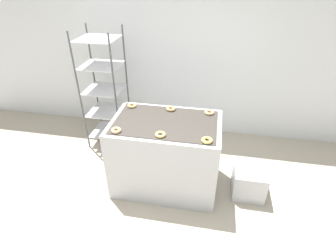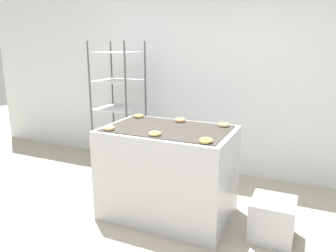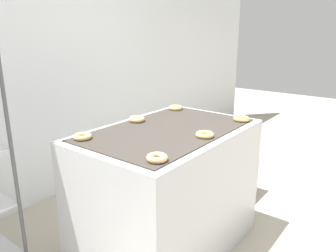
{
  "view_description": "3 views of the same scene",
  "coord_description": "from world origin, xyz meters",
  "px_view_note": "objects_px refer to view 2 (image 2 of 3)",
  "views": [
    {
      "loc": [
        0.51,
        -1.91,
        2.55
      ],
      "look_at": [
        0.0,
        0.82,
        0.81
      ],
      "focal_mm": 28.0,
      "sensor_mm": 36.0,
      "label": 1
    },
    {
      "loc": [
        1.31,
        -2.23,
        1.8
      ],
      "look_at": [
        0.0,
        0.67,
        0.98
      ],
      "focal_mm": 35.0,
      "sensor_mm": 36.0,
      "label": 2
    },
    {
      "loc": [
        -1.74,
        -0.65,
        1.63
      ],
      "look_at": [
        0.0,
        0.67,
        0.98
      ],
      "focal_mm": 35.0,
      "sensor_mm": 36.0,
      "label": 3
    }
  ],
  "objects_px": {
    "donut_near_right": "(206,140)",
    "fryer_machine": "(168,173)",
    "baking_rack_cart": "(119,108)",
    "donut_far_left": "(139,116)",
    "glaze_bin": "(272,219)",
    "donut_near_center": "(155,134)",
    "donut_far_center": "(180,120)",
    "donut_near_left": "(109,128)",
    "donut_far_right": "(224,125)"
  },
  "relations": [
    {
      "from": "fryer_machine",
      "to": "donut_far_right",
      "type": "xyz_separation_m",
      "value": [
        0.49,
        0.29,
        0.5
      ]
    },
    {
      "from": "donut_near_left",
      "to": "donut_far_right",
      "type": "bearing_deg",
      "value": 31.25
    },
    {
      "from": "donut_near_right",
      "to": "donut_far_center",
      "type": "height_order",
      "value": "donut_far_center"
    },
    {
      "from": "fryer_machine",
      "to": "donut_near_center",
      "type": "bearing_deg",
      "value": -89.98
    },
    {
      "from": "donut_far_center",
      "to": "donut_near_right",
      "type": "bearing_deg",
      "value": -51.4
    },
    {
      "from": "baking_rack_cart",
      "to": "fryer_machine",
      "type": "bearing_deg",
      "value": -36.69
    },
    {
      "from": "fryer_machine",
      "to": "glaze_bin",
      "type": "distance_m",
      "value": 1.11
    },
    {
      "from": "fryer_machine",
      "to": "baking_rack_cart",
      "type": "distance_m",
      "value": 1.45
    },
    {
      "from": "donut_far_center",
      "to": "donut_far_right",
      "type": "bearing_deg",
      "value": -0.85
    },
    {
      "from": "donut_near_center",
      "to": "donut_far_center",
      "type": "height_order",
      "value": "donut_far_center"
    },
    {
      "from": "fryer_machine",
      "to": "donut_near_left",
      "type": "bearing_deg",
      "value": -148.37
    },
    {
      "from": "glaze_bin",
      "to": "donut_near_left",
      "type": "distance_m",
      "value": 1.78
    },
    {
      "from": "donut_far_center",
      "to": "donut_far_right",
      "type": "distance_m",
      "value": 0.49
    },
    {
      "from": "donut_near_left",
      "to": "glaze_bin",
      "type": "bearing_deg",
      "value": 11.13
    },
    {
      "from": "baking_rack_cart",
      "to": "donut_far_left",
      "type": "bearing_deg",
      "value": -41.29
    },
    {
      "from": "donut_near_left",
      "to": "donut_near_right",
      "type": "distance_m",
      "value": 1.0
    },
    {
      "from": "glaze_bin",
      "to": "donut_near_left",
      "type": "bearing_deg",
      "value": -168.87
    },
    {
      "from": "baking_rack_cart",
      "to": "donut_near_right",
      "type": "height_order",
      "value": "baking_rack_cart"
    },
    {
      "from": "baking_rack_cart",
      "to": "donut_near_right",
      "type": "distance_m",
      "value": 1.97
    },
    {
      "from": "glaze_bin",
      "to": "donut_far_right",
      "type": "relative_size",
      "value": 3.35
    },
    {
      "from": "donut_near_right",
      "to": "glaze_bin",
      "type": "bearing_deg",
      "value": 29.05
    },
    {
      "from": "glaze_bin",
      "to": "donut_far_center",
      "type": "xyz_separation_m",
      "value": [
        -1.06,
        0.3,
        0.79
      ]
    },
    {
      "from": "donut_near_center",
      "to": "donut_far_right",
      "type": "relative_size",
      "value": 0.99
    },
    {
      "from": "donut_far_left",
      "to": "donut_far_center",
      "type": "xyz_separation_m",
      "value": [
        0.51,
        0.01,
        0.0
      ]
    },
    {
      "from": "donut_far_left",
      "to": "baking_rack_cart",
      "type": "bearing_deg",
      "value": 138.71
    },
    {
      "from": "baking_rack_cart",
      "to": "donut_far_right",
      "type": "distance_m",
      "value": 1.68
    },
    {
      "from": "donut_near_left",
      "to": "donut_far_left",
      "type": "distance_m",
      "value": 0.6
    },
    {
      "from": "fryer_machine",
      "to": "donut_far_right",
      "type": "distance_m",
      "value": 0.76
    },
    {
      "from": "glaze_bin",
      "to": "baking_rack_cart",
      "type": "bearing_deg",
      "value": 159.31
    },
    {
      "from": "donut_near_center",
      "to": "donut_far_center",
      "type": "relative_size",
      "value": 0.97
    },
    {
      "from": "baking_rack_cart",
      "to": "donut_near_right",
      "type": "bearing_deg",
      "value": -35.34
    },
    {
      "from": "baking_rack_cart",
      "to": "donut_near_left",
      "type": "bearing_deg",
      "value": -61.81
    },
    {
      "from": "donut_far_right",
      "to": "donut_near_center",
      "type": "bearing_deg",
      "value": -129.79
    },
    {
      "from": "glaze_bin",
      "to": "donut_far_left",
      "type": "distance_m",
      "value": 1.78
    },
    {
      "from": "glaze_bin",
      "to": "donut_far_left",
      "type": "bearing_deg",
      "value": 169.4
    },
    {
      "from": "donut_near_right",
      "to": "donut_near_left",
      "type": "bearing_deg",
      "value": 179.54
    },
    {
      "from": "donut_near_left",
      "to": "donut_near_center",
      "type": "relative_size",
      "value": 0.97
    },
    {
      "from": "fryer_machine",
      "to": "donut_near_left",
      "type": "relative_size",
      "value": 11.42
    },
    {
      "from": "donut_near_right",
      "to": "fryer_machine",
      "type": "bearing_deg",
      "value": 147.81
    },
    {
      "from": "donut_near_right",
      "to": "donut_far_center",
      "type": "distance_m",
      "value": 0.79
    },
    {
      "from": "baking_rack_cart",
      "to": "donut_near_center",
      "type": "bearing_deg",
      "value": -45.4
    },
    {
      "from": "donut_far_left",
      "to": "fryer_machine",
      "type": "bearing_deg",
      "value": -30.41
    },
    {
      "from": "glaze_bin",
      "to": "donut_near_center",
      "type": "bearing_deg",
      "value": -164.41
    },
    {
      "from": "donut_far_center",
      "to": "donut_near_center",
      "type": "bearing_deg",
      "value": -90.75
    },
    {
      "from": "baking_rack_cart",
      "to": "glaze_bin",
      "type": "relative_size",
      "value": 4.58
    },
    {
      "from": "donut_near_left",
      "to": "donut_near_center",
      "type": "bearing_deg",
      "value": 1.15
    },
    {
      "from": "donut_near_center",
      "to": "donut_far_center",
      "type": "xyz_separation_m",
      "value": [
        0.01,
        0.6,
        0.0
      ]
    },
    {
      "from": "fryer_machine",
      "to": "donut_far_center",
      "type": "height_order",
      "value": "donut_far_center"
    },
    {
      "from": "glaze_bin",
      "to": "donut_far_right",
      "type": "distance_m",
      "value": 1.02
    },
    {
      "from": "glaze_bin",
      "to": "donut_far_left",
      "type": "height_order",
      "value": "donut_far_left"
    }
  ]
}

